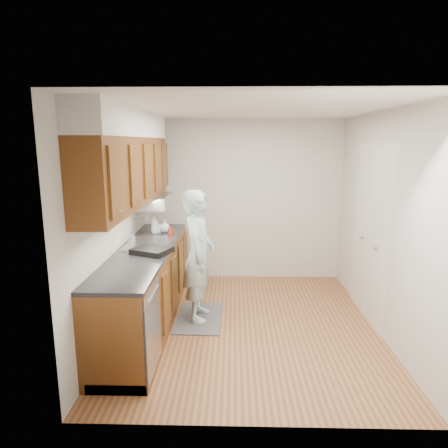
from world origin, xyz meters
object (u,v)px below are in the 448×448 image
(person, at_px, (198,247))
(soda_can, at_px, (171,232))
(soap_bottle_a, at_px, (154,224))
(soap_bottle_b, at_px, (157,227))
(soap_bottle_c, at_px, (164,226))
(dish_rack, at_px, (152,251))

(person, xyz_separation_m, soda_can, (-0.40, 0.43, 0.08))
(soap_bottle_a, relative_size, soap_bottle_b, 1.49)
(soap_bottle_a, bearing_deg, soap_bottle_b, 49.78)
(soap_bottle_c, bearing_deg, soap_bottle_b, -158.78)
(soap_bottle_b, distance_m, soda_can, 0.31)
(person, height_order, soap_bottle_c, person)
(soap_bottle_b, height_order, soap_bottle_c, soap_bottle_c)
(person, relative_size, soap_bottle_c, 9.80)
(soap_bottle_a, bearing_deg, soda_can, -35.40)
(soap_bottle_c, relative_size, soda_can, 1.53)
(person, distance_m, soap_bottle_a, 0.90)
(soap_bottle_b, distance_m, dish_rack, 1.03)
(soap_bottle_c, distance_m, dish_rack, 1.06)
(soap_bottle_a, xyz_separation_m, soda_can, (0.25, -0.18, -0.06))
(person, relative_size, soap_bottle_b, 10.74)
(soap_bottle_c, xyz_separation_m, dish_rack, (0.04, -1.05, -0.06))
(soda_can, relative_size, dish_rack, 0.31)
(soap_bottle_a, xyz_separation_m, soap_bottle_c, (0.12, 0.07, -0.03))
(soap_bottle_c, bearing_deg, soap_bottle_a, -148.69)
(soap_bottle_a, xyz_separation_m, soap_bottle_b, (0.03, 0.04, -0.04))
(soap_bottle_a, relative_size, dish_rack, 0.64)
(soap_bottle_c, relative_size, dish_rack, 0.47)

